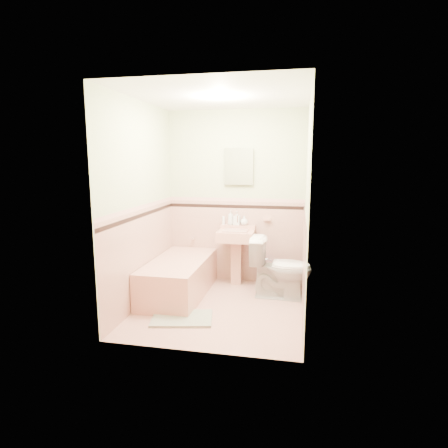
% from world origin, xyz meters
% --- Properties ---
extents(floor, '(2.20, 2.20, 0.00)m').
position_xyz_m(floor, '(0.00, 0.00, 0.00)').
color(floor, '#D29C89').
rests_on(floor, ground).
extents(ceiling, '(2.20, 2.20, 0.00)m').
position_xyz_m(ceiling, '(0.00, 0.00, 2.50)').
color(ceiling, white).
rests_on(ceiling, ground).
extents(wall_back, '(2.50, 0.00, 2.50)m').
position_xyz_m(wall_back, '(0.00, 1.10, 1.25)').
color(wall_back, '#F2E7C5').
rests_on(wall_back, ground).
extents(wall_front, '(2.50, 0.00, 2.50)m').
position_xyz_m(wall_front, '(0.00, -1.10, 1.25)').
color(wall_front, '#F2E7C5').
rests_on(wall_front, ground).
extents(wall_left, '(0.00, 2.50, 2.50)m').
position_xyz_m(wall_left, '(-1.00, 0.00, 1.25)').
color(wall_left, '#F2E7C5').
rests_on(wall_left, ground).
extents(wall_right, '(0.00, 2.50, 2.50)m').
position_xyz_m(wall_right, '(1.00, 0.00, 1.25)').
color(wall_right, '#F2E7C5').
rests_on(wall_right, ground).
extents(wainscot_back, '(2.00, 0.00, 2.00)m').
position_xyz_m(wainscot_back, '(0.00, 1.09, 0.60)').
color(wainscot_back, '#D5A18E').
rests_on(wainscot_back, ground).
extents(wainscot_front, '(2.00, 0.00, 2.00)m').
position_xyz_m(wainscot_front, '(0.00, -1.09, 0.60)').
color(wainscot_front, '#D5A18E').
rests_on(wainscot_front, ground).
extents(wainscot_left, '(0.00, 2.20, 2.20)m').
position_xyz_m(wainscot_left, '(-0.99, 0.00, 0.60)').
color(wainscot_left, '#D5A18E').
rests_on(wainscot_left, ground).
extents(wainscot_right, '(0.00, 2.20, 2.20)m').
position_xyz_m(wainscot_right, '(0.99, 0.00, 0.60)').
color(wainscot_right, '#D5A18E').
rests_on(wainscot_right, ground).
extents(accent_back, '(2.00, 0.00, 2.00)m').
position_xyz_m(accent_back, '(0.00, 1.08, 1.12)').
color(accent_back, black).
rests_on(accent_back, ground).
extents(accent_front, '(2.00, 0.00, 2.00)m').
position_xyz_m(accent_front, '(0.00, -1.08, 1.12)').
color(accent_front, black).
rests_on(accent_front, ground).
extents(accent_left, '(0.00, 2.20, 2.20)m').
position_xyz_m(accent_left, '(-0.98, 0.00, 1.12)').
color(accent_left, black).
rests_on(accent_left, ground).
extents(accent_right, '(0.00, 2.20, 2.20)m').
position_xyz_m(accent_right, '(0.98, 0.00, 1.12)').
color(accent_right, black).
rests_on(accent_right, ground).
extents(cap_back, '(2.00, 0.00, 2.00)m').
position_xyz_m(cap_back, '(0.00, 1.08, 1.22)').
color(cap_back, '#D29E93').
rests_on(cap_back, ground).
extents(cap_front, '(2.00, 0.00, 2.00)m').
position_xyz_m(cap_front, '(0.00, -1.08, 1.22)').
color(cap_front, '#D29E93').
rests_on(cap_front, ground).
extents(cap_left, '(0.00, 2.20, 2.20)m').
position_xyz_m(cap_left, '(-0.98, 0.00, 1.22)').
color(cap_left, '#D29E93').
rests_on(cap_left, ground).
extents(cap_right, '(0.00, 2.20, 2.20)m').
position_xyz_m(cap_right, '(0.98, 0.00, 1.22)').
color(cap_right, '#D29E93').
rests_on(cap_right, ground).
extents(bathtub, '(0.70, 1.50, 0.45)m').
position_xyz_m(bathtub, '(-0.63, 0.33, 0.23)').
color(bathtub, tan).
rests_on(bathtub, floor).
extents(tub_faucet, '(0.04, 0.12, 0.04)m').
position_xyz_m(tub_faucet, '(-0.63, 1.05, 0.63)').
color(tub_faucet, silver).
rests_on(tub_faucet, wall_back).
extents(sink, '(0.51, 0.48, 0.80)m').
position_xyz_m(sink, '(0.05, 0.86, 0.40)').
color(sink, tan).
rests_on(sink, floor).
extents(sink_faucet, '(0.02, 0.02, 0.10)m').
position_xyz_m(sink_faucet, '(0.05, 1.00, 0.95)').
color(sink_faucet, silver).
rests_on(sink_faucet, sink).
extents(medicine_cabinet, '(0.37, 0.04, 0.46)m').
position_xyz_m(medicine_cabinet, '(0.05, 1.07, 1.70)').
color(medicine_cabinet, white).
rests_on(medicine_cabinet, wall_back).
extents(soap_dish, '(0.11, 0.06, 0.04)m').
position_xyz_m(soap_dish, '(0.47, 1.06, 0.95)').
color(soap_dish, tan).
rests_on(soap_dish, wall_back).
extents(soap_bottle_left, '(0.09, 0.09, 0.21)m').
position_xyz_m(soap_bottle_left, '(-0.06, 1.04, 0.96)').
color(soap_bottle_left, '#B2B2B2').
rests_on(soap_bottle_left, sink).
extents(soap_bottle_mid, '(0.10, 0.10, 0.20)m').
position_xyz_m(soap_bottle_mid, '(0.03, 1.04, 0.95)').
color(soap_bottle_mid, '#B2B2B2').
rests_on(soap_bottle_mid, sink).
extents(soap_bottle_right, '(0.11, 0.11, 0.14)m').
position_xyz_m(soap_bottle_right, '(0.14, 1.04, 0.92)').
color(soap_bottle_right, '#B2B2B2').
rests_on(soap_bottle_right, sink).
extents(tube, '(0.04, 0.04, 0.12)m').
position_xyz_m(tube, '(-0.17, 1.04, 0.91)').
color(tube, white).
rests_on(tube, sink).
extents(toilet, '(0.80, 0.48, 0.80)m').
position_xyz_m(toilet, '(0.71, 0.50, 0.40)').
color(toilet, white).
rests_on(toilet, floor).
extents(bucket, '(0.34, 0.34, 0.26)m').
position_xyz_m(bucket, '(0.48, 0.94, 0.13)').
color(bucket, navy).
rests_on(bucket, floor).
extents(bath_mat, '(0.75, 0.58, 0.03)m').
position_xyz_m(bath_mat, '(-0.35, -0.44, 0.01)').
color(bath_mat, gray).
rests_on(bath_mat, floor).
extents(shoe, '(0.16, 0.11, 0.06)m').
position_xyz_m(shoe, '(-0.44, -0.34, 0.06)').
color(shoe, '#BF1E59').
rests_on(shoe, bath_mat).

